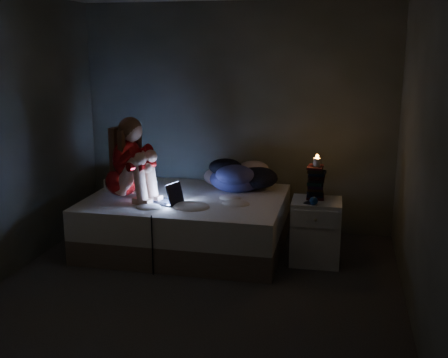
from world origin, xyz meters
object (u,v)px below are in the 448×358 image
(bed, at_px, (187,222))
(woman, at_px, (121,157))
(phone, at_px, (310,202))
(nightstand, at_px, (316,231))
(laptop, at_px, (164,192))
(candle, at_px, (317,163))

(bed, relative_size, woman, 2.35)
(bed, relative_size, phone, 14.57)
(woman, bearing_deg, nightstand, 21.20)
(bed, bearing_deg, nightstand, -5.55)
(bed, bearing_deg, laptop, -120.23)
(bed, relative_size, laptop, 6.18)
(nightstand, bearing_deg, phone, -123.36)
(laptop, distance_m, candle, 1.56)
(laptop, xyz_separation_m, nightstand, (1.53, 0.14, -0.36))
(laptop, bearing_deg, phone, 20.98)
(bed, xyz_separation_m, candle, (1.35, -0.04, 0.71))
(woman, bearing_deg, bed, 36.28)
(phone, bearing_deg, nightstand, 82.71)
(nightstand, bearing_deg, woman, -179.42)
(phone, bearing_deg, candle, 102.07)
(woman, xyz_separation_m, nightstand, (2.01, 0.06, -0.67))
(bed, distance_m, woman, 0.98)
(bed, height_order, phone, phone)
(nightstand, bearing_deg, candle, 100.88)
(bed, height_order, woman, woman)
(candle, height_order, phone, candle)
(woman, bearing_deg, phone, 18.37)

